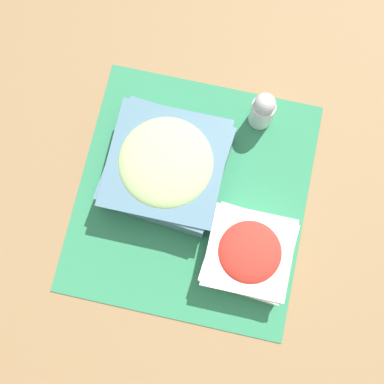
# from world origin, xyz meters

# --- Properties ---
(ground_plane) EXTENTS (3.00, 3.00, 0.00)m
(ground_plane) POSITION_xyz_m (0.00, 0.00, 0.00)
(ground_plane) COLOR olive
(placemat) EXTENTS (0.44, 0.41, 0.00)m
(placemat) POSITION_xyz_m (0.00, 0.00, 0.00)
(placemat) COLOR #2D7A51
(placemat) RESTS_ON ground_plane
(cucumber_bowl) EXTENTS (0.21, 0.21, 0.08)m
(cucumber_bowl) POSITION_xyz_m (0.03, 0.05, 0.05)
(cucumber_bowl) COLOR slate
(cucumber_bowl) RESTS_ON placemat
(tomato_bowl) EXTENTS (0.15, 0.15, 0.07)m
(tomato_bowl) POSITION_xyz_m (-0.09, -0.12, 0.04)
(tomato_bowl) COLOR white
(tomato_bowl) RESTS_ON placemat
(pepper_shaker) EXTENTS (0.04, 0.04, 0.09)m
(pepper_shaker) POSITION_xyz_m (0.17, -0.09, 0.05)
(pepper_shaker) COLOR silver
(pepper_shaker) RESTS_ON placemat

